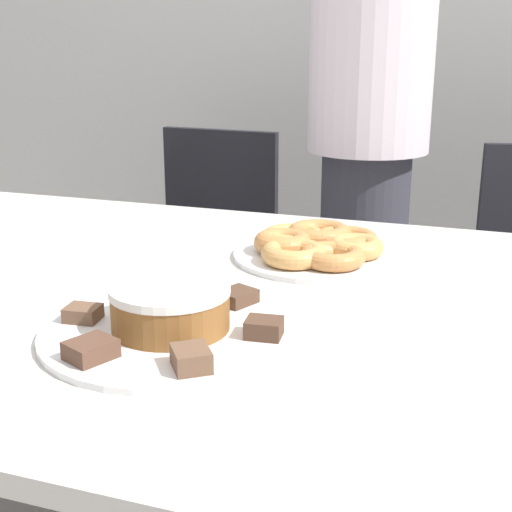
% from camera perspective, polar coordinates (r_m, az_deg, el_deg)
% --- Properties ---
extents(table, '(1.95, 1.10, 0.75)m').
position_cam_1_polar(table, '(1.21, -2.09, -5.92)').
color(table, silver).
rests_on(table, ground_plane).
extents(person_standing, '(0.32, 0.32, 1.74)m').
position_cam_1_polar(person_standing, '(1.95, 8.99, 10.16)').
color(person_standing, '#383842').
rests_on(person_standing, ground_plane).
extents(office_chair_left, '(0.46, 0.46, 0.87)m').
position_cam_1_polar(office_chair_left, '(2.30, -4.30, -1.89)').
color(office_chair_left, black).
rests_on(office_chair_left, ground_plane).
extents(plate_cake, '(0.37, 0.37, 0.01)m').
position_cam_1_polar(plate_cake, '(1.02, -6.80, -6.00)').
color(plate_cake, white).
rests_on(plate_cake, table).
extents(plate_donuts, '(0.33, 0.33, 0.01)m').
position_cam_1_polar(plate_donuts, '(1.37, 5.04, 0.08)').
color(plate_donuts, white).
rests_on(plate_donuts, table).
extents(frosted_cake, '(0.17, 0.17, 0.06)m').
position_cam_1_polar(frosted_cake, '(1.01, -6.87, -4.05)').
color(frosted_cake, brown).
rests_on(frosted_cake, plate_cake).
extents(lamington_0, '(0.06, 0.07, 0.02)m').
position_cam_1_polar(lamington_0, '(1.10, -1.52, -3.28)').
color(lamington_0, '#513828').
rests_on(lamington_0, plate_cake).
extents(lamington_1, '(0.06, 0.07, 0.02)m').
position_cam_1_polar(lamington_1, '(1.14, -8.09, -2.69)').
color(lamington_1, '#513828').
rests_on(lamington_1, plate_cake).
extents(lamington_2, '(0.05, 0.05, 0.02)m').
position_cam_1_polar(lamington_2, '(1.07, -13.68, -4.48)').
color(lamington_2, brown).
rests_on(lamington_2, plate_cake).
extents(lamington_3, '(0.07, 0.07, 0.02)m').
position_cam_1_polar(lamington_3, '(0.94, -13.08, -7.30)').
color(lamington_3, brown).
rests_on(lamington_3, plate_cake).
extents(lamington_4, '(0.07, 0.07, 0.03)m').
position_cam_1_polar(lamington_4, '(0.90, -5.21, -8.16)').
color(lamington_4, brown).
rests_on(lamington_4, plate_cake).
extents(lamington_5, '(0.05, 0.05, 0.03)m').
position_cam_1_polar(lamington_5, '(0.98, 0.63, -5.77)').
color(lamington_5, '#513828').
rests_on(lamington_5, plate_cake).
extents(donut_0, '(0.11, 0.11, 0.03)m').
position_cam_1_polar(donut_0, '(1.36, 5.06, 0.87)').
color(donut_0, '#E5AD66').
rests_on(donut_0, plate_donuts).
extents(donut_1, '(0.13, 0.13, 0.04)m').
position_cam_1_polar(donut_1, '(1.43, 5.07, 1.76)').
color(donut_1, '#C68447').
rests_on(donut_1, plate_donuts).
extents(donut_2, '(0.13, 0.13, 0.03)m').
position_cam_1_polar(donut_2, '(1.41, 3.02, 1.54)').
color(donut_2, tan).
rests_on(donut_2, plate_donuts).
extents(donut_3, '(0.11, 0.11, 0.04)m').
position_cam_1_polar(donut_3, '(1.36, 2.14, 1.08)').
color(donut_3, '#C68447').
rests_on(donut_3, plate_donuts).
extents(donut_4, '(0.12, 0.12, 0.04)m').
position_cam_1_polar(donut_4, '(1.30, 3.05, 0.19)').
color(donut_4, tan).
rests_on(donut_4, plate_donuts).
extents(donut_5, '(0.12, 0.12, 0.03)m').
position_cam_1_polar(donut_5, '(1.29, 6.16, -0.01)').
color(donut_5, '#C68447').
rests_on(donut_5, plate_donuts).
extents(donut_6, '(0.11, 0.11, 0.03)m').
position_cam_1_polar(donut_6, '(1.35, 7.98, 0.73)').
color(donut_6, tan).
rests_on(donut_6, plate_donuts).
extents(donut_7, '(0.13, 0.13, 0.03)m').
position_cam_1_polar(donut_7, '(1.40, 7.19, 1.31)').
color(donut_7, '#C68447').
rests_on(donut_7, plate_donuts).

